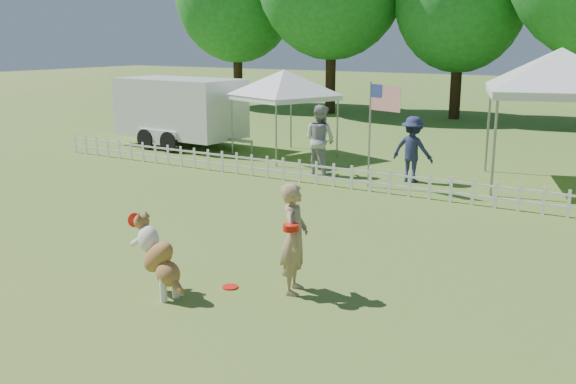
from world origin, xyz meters
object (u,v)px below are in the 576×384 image
(dog, at_px, (159,257))
(canopy_tent_left, at_px, (284,115))
(handler, at_px, (294,238))
(cargo_trailer, at_px, (180,112))
(frisbee_on_turf, at_px, (230,287))
(flag_pole, at_px, (370,135))
(spectator_a, at_px, (320,140))
(canopy_tent_right, at_px, (555,120))
(spectator_b, at_px, (413,149))

(dog, relative_size, canopy_tent_left, 0.43)
(handler, xyz_separation_m, cargo_trailer, (-10.08, 9.21, 0.37))
(handler, relative_size, frisbee_on_turf, 6.88)
(dog, bearing_deg, cargo_trailer, 144.38)
(flag_pole, bearing_deg, spectator_a, 176.53)
(flag_pole, bearing_deg, canopy_tent_left, 166.72)
(dog, bearing_deg, canopy_tent_left, 127.75)
(frisbee_on_turf, relative_size, canopy_tent_left, 0.09)
(cargo_trailer, height_order, flag_pole, flag_pole)
(canopy_tent_left, bearing_deg, cargo_trailer, -155.75)
(flag_pole, bearing_deg, cargo_trailer, -177.18)
(canopy_tent_right, bearing_deg, cargo_trailer, 163.70)
(canopy_tent_left, bearing_deg, canopy_tent_right, 20.89)
(frisbee_on_turf, bearing_deg, dog, -132.77)
(dog, relative_size, flag_pole, 0.44)
(canopy_tent_right, bearing_deg, flag_pole, -163.93)
(spectator_a, xyz_separation_m, spectator_b, (2.50, 0.42, -0.10))
(flag_pole, bearing_deg, handler, -55.28)
(dog, distance_m, canopy_tent_left, 11.48)
(dog, xyz_separation_m, cargo_trailer, (-8.48, 10.34, 0.62))
(cargo_trailer, relative_size, flag_pole, 2.06)
(canopy_tent_left, bearing_deg, handler, -36.29)
(canopy_tent_right, relative_size, cargo_trailer, 0.62)
(frisbee_on_turf, relative_size, cargo_trailer, 0.04)
(spectator_a, bearing_deg, flag_pole, 169.94)
(frisbee_on_turf, xyz_separation_m, cargo_trailer, (-9.18, 9.59, 1.18))
(handler, distance_m, flag_pole, 7.14)
(canopy_tent_left, xyz_separation_m, spectator_a, (2.28, -1.83, -0.37))
(spectator_a, height_order, spectator_b, spectator_a)
(handler, relative_size, cargo_trailer, 0.30)
(frisbee_on_turf, distance_m, canopy_tent_left, 11.14)
(handler, xyz_separation_m, frisbee_on_turf, (-0.90, -0.38, -0.81))
(flag_pole, bearing_deg, canopy_tent_right, 52.18)
(dog, bearing_deg, handler, 50.40)
(canopy_tent_left, distance_m, spectator_b, 5.01)
(flag_pole, height_order, spectator_a, flag_pole)
(cargo_trailer, relative_size, spectator_b, 3.17)
(dog, height_order, cargo_trailer, cargo_trailer)
(canopy_tent_left, bearing_deg, dog, -46.11)
(spectator_a, relative_size, spectator_b, 1.12)
(frisbee_on_turf, distance_m, canopy_tent_right, 10.31)
(dog, height_order, canopy_tent_left, canopy_tent_left)
(canopy_tent_right, height_order, spectator_a, canopy_tent_right)
(flag_pole, bearing_deg, dog, -68.59)
(flag_pole, relative_size, spectator_b, 1.53)
(canopy_tent_left, distance_m, flag_pole, 4.82)
(handler, distance_m, cargo_trailer, 13.66)
(canopy_tent_left, bearing_deg, spectator_b, 4.70)
(handler, bearing_deg, dog, 105.74)
(cargo_trailer, bearing_deg, dog, -47.42)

